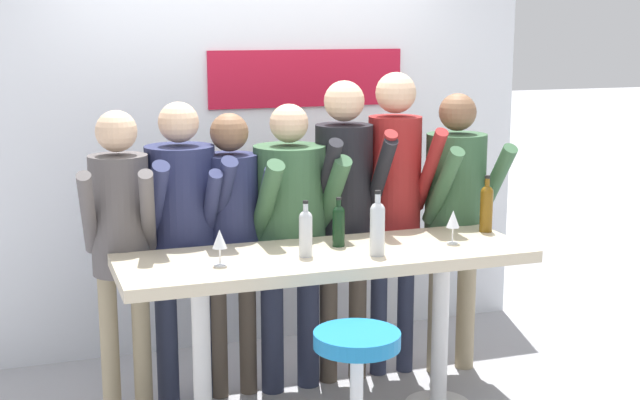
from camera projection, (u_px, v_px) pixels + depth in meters
back_wall at (254, 149)px, 5.70m from camera, size 3.69×0.12×2.52m
tasting_table at (326, 280)px, 4.50m from camera, size 2.09×0.66×0.93m
bar_stool at (357, 384)px, 3.94m from camera, size 0.41×0.41×0.73m
person_far_left at (121, 228)px, 4.57m from camera, size 0.41×0.53×1.63m
person_left at (182, 221)px, 4.76m from camera, size 0.47×0.56×1.66m
person_center_left at (231, 223)px, 4.83m from camera, size 0.37×0.48×1.59m
person_center at (290, 218)px, 4.91m from camera, size 0.50×0.57×1.63m
person_center_right at (344, 196)px, 5.02m from camera, size 0.40×0.53×1.75m
person_right at (395, 187)px, 5.12m from camera, size 0.39×0.53×1.79m
person_far_right at (456, 202)px, 5.19m from camera, size 0.43×0.53×1.67m
wine_bottle_0 at (377, 226)px, 4.38m from camera, size 0.07×0.07×0.33m
wine_bottle_1 at (486, 206)px, 4.89m from camera, size 0.07×0.07×0.31m
wine_bottle_2 at (339, 224)px, 4.57m from camera, size 0.06×0.06×0.26m
wine_bottle_3 at (306, 231)px, 4.36m from camera, size 0.07×0.07×0.28m
wine_glass_0 at (220, 240)px, 4.20m from camera, size 0.07×0.07×0.18m
wine_glass_1 at (453, 220)px, 4.62m from camera, size 0.07×0.07×0.18m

